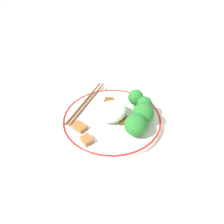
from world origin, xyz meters
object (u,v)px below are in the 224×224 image
Objects in this scene: plate at (112,119)px; broccoli_mid_left at (136,97)px; chopsticks at (86,102)px; broccoli_back_right at (144,104)px; broccoli_back_center at (143,114)px; broccoli_back_left at (136,125)px.

broccoli_mid_left is at bearing 3.87° from plate.
broccoli_mid_left is 0.14m from chopsticks.
chopsticks is (-0.10, 0.13, -0.03)m from broccoli_back_right.
broccoli_back_center reaches higher than plate.
broccoli_back_center is 0.33× the size of chopsticks.
broccoli_back_center is at bearing 25.74° from broccoli_back_left.
broccoli_back_right reaches higher than chopsticks.
broccoli_back_left is 0.18m from chopsticks.
broccoli_back_left is 0.09m from broccoli_back_right.
broccoli_back_right is at bearing -93.61° from broccoli_mid_left.
broccoli_back_center is 0.04m from broccoli_back_right.
broccoli_back_right is (0.03, 0.03, -0.00)m from broccoli_back_center.
broccoli_back_right is at bearing 34.66° from broccoli_back_left.
broccoli_back_center is 1.21× the size of broccoli_mid_left.
broccoli_back_center is 1.19× the size of broccoli_back_right.
broccoli_back_left and broccoli_back_center have the same top height.
plate is 0.09m from broccoli_back_center.
plate is 0.09m from broccoli_back_right.
plate is 5.26× the size of broccoli_mid_left.
broccoli_mid_left is 0.27× the size of chopsticks.
broccoli_back_left is at bearing -130.42° from broccoli_mid_left.
broccoli_back_center is at bearing -64.74° from chopsticks.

